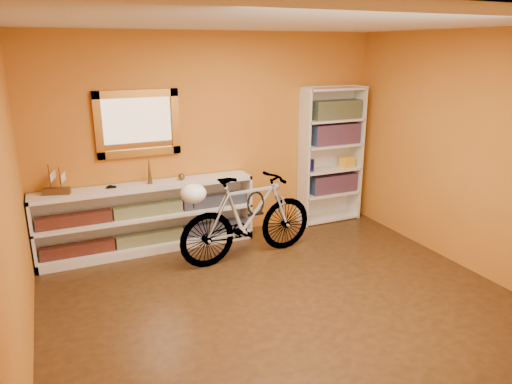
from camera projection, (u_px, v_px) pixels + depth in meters
name	position (u px, v px, depth m)	size (l,w,h in m)	color
floor	(285.00, 304.00, 4.60)	(4.50, 4.00, 0.01)	#311E0D
ceiling	(291.00, 22.00, 3.82)	(4.50, 4.00, 0.01)	silver
back_wall	(214.00, 138.00, 5.96)	(4.50, 0.01, 2.60)	#B6671B
left_wall	(7.00, 210.00, 3.33)	(0.01, 4.00, 2.60)	#B6671B
right_wall	(472.00, 154.00, 5.09)	(0.01, 4.00, 2.60)	#B6671B
gilt_mirror	(138.00, 124.00, 5.48)	(0.98, 0.06, 0.78)	brown
wall_socket	(277.00, 207.00, 6.60)	(0.09, 0.01, 0.09)	silver
console_unit	(149.00, 218.00, 5.69)	(2.60, 0.35, 0.85)	silver
cd_row_lower	(150.00, 238.00, 5.75)	(2.50, 0.13, 0.14)	black
cd_row_upper	(148.00, 210.00, 5.64)	(2.50, 0.13, 0.14)	navy
model_ship	(55.00, 179.00, 5.13)	(0.29, 0.11, 0.34)	#3D2411
toy_car	(111.00, 188.00, 5.41)	(0.00, 0.00, 0.00)	black
bronze_ornament	(149.00, 170.00, 5.53)	(0.06, 0.06, 0.33)	brown
decorative_orb	(182.00, 177.00, 5.72)	(0.08, 0.08, 0.08)	brown
bookcase	(331.00, 156.00, 6.57)	(0.90, 0.30, 1.90)	silver
book_row_a	(333.00, 183.00, 6.71)	(0.70, 0.22, 0.26)	maroon
book_row_b	(335.00, 134.00, 6.50)	(0.70, 0.22, 0.28)	maroon
book_row_c	(336.00, 110.00, 6.40)	(0.70, 0.22, 0.25)	#184656
travel_mug	(311.00, 165.00, 6.45)	(0.07, 0.07, 0.17)	#161D9B
red_tin	(319.00, 113.00, 6.34)	(0.13, 0.13, 0.17)	maroon
yellow_bag	(347.00, 162.00, 6.66)	(0.19, 0.13, 0.15)	yellow
bicycle	(248.00, 217.00, 5.46)	(1.74, 0.45, 1.02)	silver
helmet	(193.00, 194.00, 5.04)	(0.28, 0.27, 0.21)	white
u_lock	(256.00, 203.00, 5.47)	(0.22, 0.22, 0.02)	black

